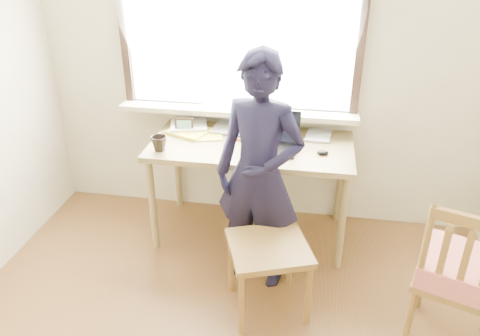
% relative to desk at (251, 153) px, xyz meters
% --- Properties ---
extents(room_shell, '(3.52, 4.02, 2.61)m').
position_rel_desk_xyz_m(room_shell, '(0.02, -1.43, 0.93)').
color(room_shell, beige).
rests_on(room_shell, ground).
extents(desk, '(1.47, 0.74, 0.79)m').
position_rel_desk_xyz_m(desk, '(0.00, 0.00, 0.00)').
color(desk, olive).
rests_on(desk, ground).
extents(laptop, '(0.38, 0.32, 0.25)m').
position_rel_desk_xyz_m(laptop, '(0.16, -0.03, 0.14)').
color(laptop, black).
rests_on(laptop, desk).
extents(mug_white, '(0.16, 0.16, 0.09)m').
position_rel_desk_xyz_m(mug_white, '(-0.09, 0.22, 0.13)').
color(mug_white, white).
rests_on(mug_white, desk).
extents(mug_dark, '(0.12, 0.12, 0.11)m').
position_rel_desk_xyz_m(mug_dark, '(-0.62, -0.23, 0.13)').
color(mug_dark, black).
rests_on(mug_dark, desk).
extents(mouse, '(0.08, 0.06, 0.03)m').
position_rel_desk_xyz_m(mouse, '(0.51, -0.10, 0.10)').
color(mouse, black).
rests_on(mouse, desk).
extents(desk_clutter, '(0.84, 0.48, 0.04)m').
position_rel_desk_xyz_m(desk_clutter, '(-0.34, 0.14, 0.10)').
color(desk_clutter, white).
rests_on(desk_clutter, desk).
extents(book_a, '(0.22, 0.28, 0.02)m').
position_rel_desk_xyz_m(book_a, '(-0.33, 0.24, 0.09)').
color(book_a, white).
rests_on(book_a, desk).
extents(book_b, '(0.21, 0.27, 0.02)m').
position_rel_desk_xyz_m(book_b, '(0.39, 0.22, 0.09)').
color(book_b, white).
rests_on(book_b, desk).
extents(picture_frame, '(0.14, 0.04, 0.11)m').
position_rel_desk_xyz_m(picture_frame, '(-0.54, 0.10, 0.14)').
color(picture_frame, black).
rests_on(picture_frame, desk).
extents(work_chair, '(0.60, 0.59, 0.48)m').
position_rel_desk_xyz_m(work_chair, '(0.23, -0.79, -0.30)').
color(work_chair, olive).
rests_on(work_chair, ground).
extents(side_chair, '(0.57, 0.56, 0.97)m').
position_rel_desk_xyz_m(side_chair, '(1.30, -0.89, -0.20)').
color(side_chair, olive).
rests_on(side_chair, ground).
extents(person, '(0.65, 0.51, 1.59)m').
position_rel_desk_xyz_m(person, '(0.12, -0.48, 0.09)').
color(person, black).
rests_on(person, ground).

